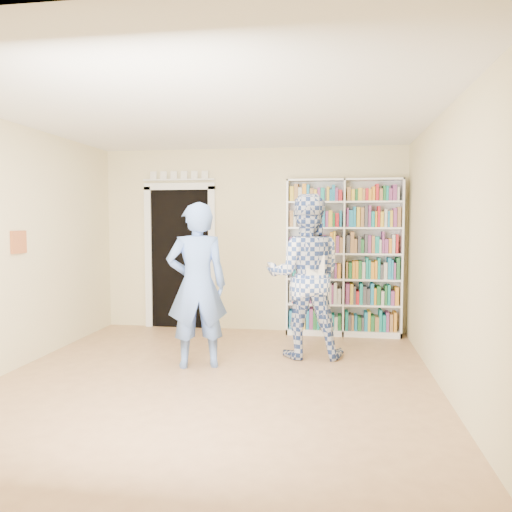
{
  "coord_description": "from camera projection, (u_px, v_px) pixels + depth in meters",
  "views": [
    {
      "loc": [
        1.18,
        -4.83,
        1.64
      ],
      "look_at": [
        0.31,
        0.9,
        1.22
      ],
      "focal_mm": 35.0,
      "sensor_mm": 36.0,
      "label": 1
    }
  ],
  "objects": [
    {
      "name": "floor",
      "position": [
        212.0,
        382.0,
        5.05
      ],
      "size": [
        5.0,
        5.0,
        0.0
      ],
      "primitive_type": "plane",
      "color": "#9B6F4B",
      "rests_on": "ground"
    },
    {
      "name": "ceiling",
      "position": [
        211.0,
        111.0,
        4.86
      ],
      "size": [
        5.0,
        5.0,
        0.0
      ],
      "primitive_type": "plane",
      "rotation": [
        3.14,
        0.0,
        0.0
      ],
      "color": "white",
      "rests_on": "wall_back"
    },
    {
      "name": "wall_back",
      "position": [
        252.0,
        240.0,
        7.42
      ],
      "size": [
        4.5,
        0.0,
        4.5
      ],
      "primitive_type": "plane",
      "rotation": [
        1.57,
        0.0,
        0.0
      ],
      "color": "beige",
      "rests_on": "floor"
    },
    {
      "name": "wall_left",
      "position": [
        5.0,
        248.0,
        5.3
      ],
      "size": [
        0.0,
        5.0,
        5.0
      ],
      "primitive_type": "plane",
      "rotation": [
        1.57,
        0.0,
        1.57
      ],
      "color": "beige",
      "rests_on": "floor"
    },
    {
      "name": "wall_right",
      "position": [
        448.0,
        251.0,
        4.62
      ],
      "size": [
        0.0,
        5.0,
        5.0
      ],
      "primitive_type": "plane",
      "rotation": [
        1.57,
        0.0,
        -1.57
      ],
      "color": "beige",
      "rests_on": "floor"
    },
    {
      "name": "bookshelf",
      "position": [
        344.0,
        257.0,
        7.08
      ],
      "size": [
        1.61,
        0.3,
        2.22
      ],
      "rotation": [
        0.0,
        0.0,
        -0.18
      ],
      "color": "white",
      "rests_on": "floor"
    },
    {
      "name": "doorway",
      "position": [
        180.0,
        251.0,
        7.58
      ],
      "size": [
        1.1,
        0.08,
        2.43
      ],
      "color": "black",
      "rests_on": "floor"
    },
    {
      "name": "wall_art",
      "position": [
        19.0,
        242.0,
        5.49
      ],
      "size": [
        0.03,
        0.25,
        0.25
      ],
      "primitive_type": "cube",
      "color": "brown",
      "rests_on": "wall_left"
    },
    {
      "name": "man_blue",
      "position": [
        197.0,
        285.0,
        5.54
      ],
      "size": [
        0.78,
        0.63,
        1.84
      ],
      "primitive_type": "imported",
      "rotation": [
        0.0,
        0.0,
        3.47
      ],
      "color": "#6186D7",
      "rests_on": "floor"
    },
    {
      "name": "man_plaid",
      "position": [
        305.0,
        276.0,
        5.96
      ],
      "size": [
        0.99,
        0.79,
        1.95
      ],
      "primitive_type": "imported",
      "rotation": [
        0.0,
        0.0,
        3.2
      ],
      "color": "#2E478D",
      "rests_on": "floor"
    },
    {
      "name": "paper_sheet",
      "position": [
        315.0,
        269.0,
        5.69
      ],
      "size": [
        0.21,
        0.11,
        0.32
      ],
      "primitive_type": "cube",
      "rotation": [
        0.0,
        0.0,
        0.45
      ],
      "color": "white",
      "rests_on": "man_plaid"
    }
  ]
}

